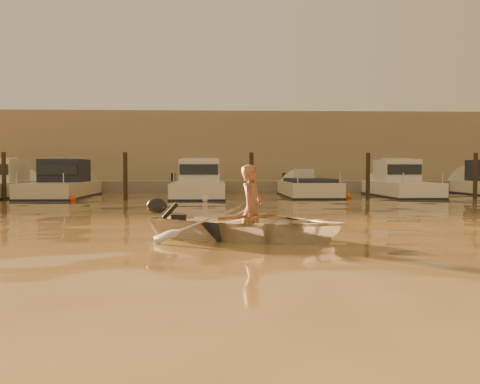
{
  "coord_description": "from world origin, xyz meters",
  "views": [
    {
      "loc": [
        -1.7,
        -8.78,
        1.35
      ],
      "look_at": [
        -1.11,
        4.42,
        0.75
      ],
      "focal_mm": 40.0,
      "sensor_mm": 36.0,
      "label": 1
    }
  ],
  "objects_px": {
    "person": "(252,209)",
    "moored_boat_1": "(61,184)",
    "waterfront_building": "(241,152)",
    "moored_boat_4": "(400,183)",
    "moored_boat_3": "(308,192)",
    "dinghy": "(247,224)",
    "moored_boat_2": "(199,183)"
  },
  "relations": [
    {
      "from": "person",
      "to": "moored_boat_3",
      "type": "relative_size",
      "value": 0.27
    },
    {
      "from": "moored_boat_1",
      "to": "moored_boat_4",
      "type": "height_order",
      "value": "same"
    },
    {
      "from": "dinghy",
      "to": "person",
      "type": "distance_m",
      "value": 0.3
    },
    {
      "from": "moored_boat_1",
      "to": "moored_boat_3",
      "type": "xyz_separation_m",
      "value": [
        11.39,
        0.0,
        -0.4
      ]
    },
    {
      "from": "dinghy",
      "to": "moored_boat_1",
      "type": "height_order",
      "value": "moored_boat_1"
    },
    {
      "from": "moored_boat_4",
      "to": "dinghy",
      "type": "bearing_deg",
      "value": -119.03
    },
    {
      "from": "dinghy",
      "to": "person",
      "type": "bearing_deg",
      "value": -90.0
    },
    {
      "from": "person",
      "to": "waterfront_building",
      "type": "xyz_separation_m",
      "value": [
        1.02,
        25.62,
        1.85
      ]
    },
    {
      "from": "dinghy",
      "to": "moored_boat_1",
      "type": "xyz_separation_m",
      "value": [
        -7.68,
        14.58,
        0.35
      ]
    },
    {
      "from": "person",
      "to": "moored_boat_3",
      "type": "xyz_separation_m",
      "value": [
        3.62,
        14.62,
        -0.33
      ]
    },
    {
      "from": "waterfront_building",
      "to": "moored_boat_4",
      "type": "bearing_deg",
      "value": -57.58
    },
    {
      "from": "dinghy",
      "to": "moored_boat_2",
      "type": "xyz_separation_m",
      "value": [
        -1.37,
        14.58,
        0.35
      ]
    },
    {
      "from": "person",
      "to": "moored_boat_2",
      "type": "bearing_deg",
      "value": 29.99
    },
    {
      "from": "moored_boat_1",
      "to": "waterfront_building",
      "type": "distance_m",
      "value": 14.19
    },
    {
      "from": "moored_boat_1",
      "to": "moored_boat_3",
      "type": "bearing_deg",
      "value": 0.0
    },
    {
      "from": "person",
      "to": "waterfront_building",
      "type": "bearing_deg",
      "value": 22.02
    },
    {
      "from": "dinghy",
      "to": "waterfront_building",
      "type": "xyz_separation_m",
      "value": [
        1.11,
        25.58,
        2.13
      ]
    },
    {
      "from": "moored_boat_2",
      "to": "dinghy",
      "type": "bearing_deg",
      "value": -84.65
    },
    {
      "from": "moored_boat_2",
      "to": "moored_boat_4",
      "type": "distance_m",
      "value": 9.46
    },
    {
      "from": "dinghy",
      "to": "waterfront_building",
      "type": "height_order",
      "value": "waterfront_building"
    },
    {
      "from": "moored_boat_1",
      "to": "moored_boat_2",
      "type": "relative_size",
      "value": 0.9
    },
    {
      "from": "dinghy",
      "to": "moored_boat_1",
      "type": "bearing_deg",
      "value": 52.07
    },
    {
      "from": "person",
      "to": "moored_boat_1",
      "type": "distance_m",
      "value": 16.56
    },
    {
      "from": "person",
      "to": "moored_boat_2",
      "type": "xyz_separation_m",
      "value": [
        -1.46,
        14.62,
        0.07
      ]
    },
    {
      "from": "dinghy",
      "to": "moored_boat_2",
      "type": "distance_m",
      "value": 14.65
    },
    {
      "from": "moored_boat_4",
      "to": "person",
      "type": "bearing_deg",
      "value": -118.69
    },
    {
      "from": "moored_boat_3",
      "to": "moored_boat_4",
      "type": "xyz_separation_m",
      "value": [
        4.39,
        0.0,
        0.4
      ]
    },
    {
      "from": "person",
      "to": "moored_boat_1",
      "type": "xyz_separation_m",
      "value": [
        -7.77,
        14.62,
        0.07
      ]
    },
    {
      "from": "moored_boat_2",
      "to": "waterfront_building",
      "type": "distance_m",
      "value": 11.41
    },
    {
      "from": "moored_boat_2",
      "to": "moored_boat_3",
      "type": "relative_size",
      "value": 1.2
    },
    {
      "from": "waterfront_building",
      "to": "moored_boat_3",
      "type": "bearing_deg",
      "value": -76.7
    },
    {
      "from": "moored_boat_4",
      "to": "waterfront_building",
      "type": "height_order",
      "value": "waterfront_building"
    }
  ]
}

